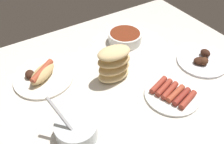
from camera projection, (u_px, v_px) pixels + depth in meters
The scene contains 7 objects.
ground_plane at pixel (119, 78), 101.77cm from camera, with size 120.00×90.00×3.00cm, color silver.
bread_stack at pixel (114, 64), 94.84cm from camera, with size 13.96×10.00×14.40cm.
bowl_chili at pixel (125, 37), 116.65cm from camera, with size 15.68×15.68×4.97cm.
bowl_coleslaw at pixel (76, 129), 77.42cm from camera, with size 13.54×13.91×14.95cm.
plate_grilled_meat at pixel (202, 61), 106.07cm from camera, with size 21.05×21.05×4.18cm.
plate_hotdog_assembled at pixel (43, 76), 97.86cm from camera, with size 23.59×23.59×5.61cm.
plate_sausages at pixel (172, 94), 91.51cm from camera, with size 20.56×20.56×3.19cm.
Camera 1 is at (42.08, 61.25, 68.14)cm, focal length 39.66 mm.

